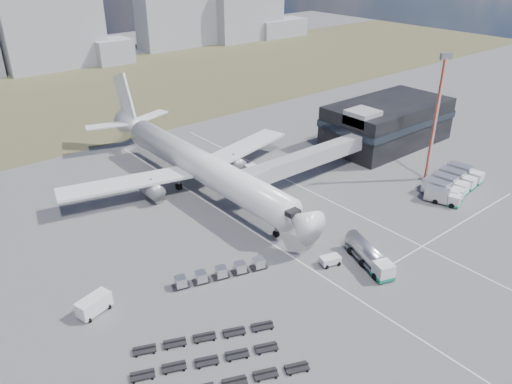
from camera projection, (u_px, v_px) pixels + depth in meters
ground at (315, 261)px, 75.69m from camera, size 420.00×420.00×0.00m
grass_strip at (56, 100)px, 151.47m from camera, size 420.00×90.00×0.01m
lane_markings at (344, 231)px, 83.28m from camera, size 47.12×110.00×0.01m
terminal at (387, 122)px, 116.85m from camera, size 30.40×16.40×11.00m
jet_bridge at (299, 162)px, 96.47m from camera, size 30.30×3.80×7.05m
airliner at (196, 163)px, 95.60m from camera, size 51.59×64.53×17.62m
fuel_tanker at (369, 255)px, 74.09m from camera, size 5.77×10.51×3.30m
pushback_tug at (330, 261)px, 74.53m from camera, size 3.34×2.45×1.38m
utility_van at (94, 305)px, 64.65m from camera, size 4.94×3.24×2.41m
catering_truck at (255, 175)px, 100.25m from camera, size 3.47×5.80×2.49m
service_trucks_near at (447, 190)px, 93.92m from camera, size 9.94×8.64×2.55m
service_trucks_far at (453, 181)px, 97.05m from camera, size 13.42×8.38×2.83m
uld_row at (221, 272)px, 71.49m from camera, size 14.07×5.50×1.56m
baggage_dollies at (210, 375)px, 55.43m from camera, size 23.49×19.73×0.66m
floodlight_mast at (435, 120)px, 95.57m from camera, size 2.41×1.95×25.30m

